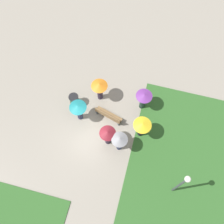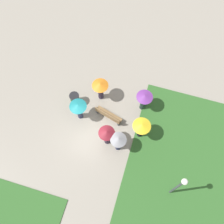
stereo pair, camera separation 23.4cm
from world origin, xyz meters
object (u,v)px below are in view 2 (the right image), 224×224
object	(u,v)px
crowd_person_teal	(79,108)
crowd_person_maroon	(107,135)
park_bench	(108,115)
crowd_person_yellow	(141,127)
crowd_person_grey	(118,141)
trash_bin	(75,99)
crowd_person_orange	(100,87)
crowd_person_purple	(144,100)
lamp_post	(179,186)

from	to	relation	value
crowd_person_teal	crowd_person_maroon	bearing A→B (deg)	-60.58
park_bench	crowd_person_yellow	size ratio (longest dim) A/B	1.01
crowd_person_maroon	crowd_person_yellow	bearing A→B (deg)	122.15
park_bench	crowd_person_grey	bearing A→B (deg)	139.31
crowd_person_grey	trash_bin	bearing A→B (deg)	146.10
trash_bin	crowd_person_maroon	world-z (taller)	crowd_person_maroon
crowd_person_teal	crowd_person_grey	world-z (taller)	crowd_person_grey
park_bench	trash_bin	bearing A→B (deg)	4.35
crowd_person_orange	crowd_person_grey	distance (m)	3.76
crowd_person_teal	crowd_person_maroon	xyz separation A→B (m)	(-2.19, 1.16, 0.03)
trash_bin	crowd_person_grey	distance (m)	4.36
trash_bin	crowd_person_purple	distance (m)	4.56
park_bench	crowd_person_orange	size ratio (longest dim) A/B	0.99
trash_bin	crowd_person_orange	world-z (taller)	crowd_person_orange
crowd_person_yellow	crowd_person_teal	bearing A→B (deg)	-170.49
lamp_post	crowd_person_orange	distance (m)	7.67
lamp_post	crowd_person_purple	size ratio (longest dim) A/B	2.23
park_bench	crowd_person_maroon	bearing A→B (deg)	119.92
trash_bin	crowd_person_purple	world-z (taller)	crowd_person_purple
crowd_person_orange	lamp_post	bearing A→B (deg)	90.50
crowd_person_yellow	crowd_person_purple	bearing A→B (deg)	110.34
crowd_person_orange	crowd_person_grey	size ratio (longest dim) A/B	0.99
crowd_person_teal	crowd_person_grey	distance (m)	3.27
crowd_person_teal	crowd_person_grey	bearing A→B (deg)	-57.43
crowd_person_grey	crowd_person_purple	distance (m)	3.27
crowd_person_yellow	crowd_person_orange	xyz separation A→B (m)	(3.19, -1.90, -0.01)
crowd_person_orange	crowd_person_maroon	size ratio (longest dim) A/B	1.00
crowd_person_yellow	crowd_person_teal	size ratio (longest dim) A/B	1.02
lamp_post	trash_bin	xyz separation A→B (m)	(7.34, -4.00, -2.06)
crowd_person_teal	crowd_person_orange	distance (m)	1.95
lamp_post	crowd_person_maroon	size ratio (longest dim) A/B	2.06
park_bench	crowd_person_yellow	xyz separation A→B (m)	(-2.26, 0.54, 0.91)
lamp_post	crowd_person_yellow	bearing A→B (deg)	-48.52
lamp_post	crowd_person_teal	size ratio (longest dim) A/B	2.14
park_bench	crowd_person_purple	size ratio (longest dim) A/B	1.08
crowd_person_teal	crowd_person_purple	bearing A→B (deg)	-7.05
crowd_person_grey	crowd_person_purple	world-z (taller)	crowd_person_grey
crowd_person_teal	crowd_person_orange	world-z (taller)	crowd_person_orange
park_bench	crowd_person_grey	xyz separation A→B (m)	(-1.17, 1.76, 0.90)
crowd_person_maroon	crowd_person_purple	xyz separation A→B (m)	(-1.57, -2.96, -0.15)
crowd_person_yellow	lamp_post	bearing A→B (deg)	-36.91
crowd_person_purple	crowd_person_teal	bearing A→B (deg)	37.67
lamp_post	crowd_person_teal	xyz separation A→B (m)	(6.68, -3.12, -1.23)
crowd_person_yellow	crowd_person_grey	distance (m)	1.64
crowd_person_grey	park_bench	bearing A→B (deg)	121.56
crowd_person_teal	lamp_post	bearing A→B (deg)	-57.68
lamp_post	crowd_person_teal	world-z (taller)	lamp_post
trash_bin	crowd_person_yellow	size ratio (longest dim) A/B	0.52
crowd_person_orange	crowd_person_maroon	world-z (taller)	crowd_person_orange
lamp_post	crowd_person_teal	bearing A→B (deg)	-25.01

